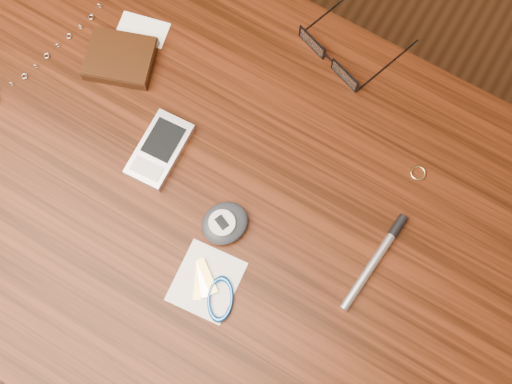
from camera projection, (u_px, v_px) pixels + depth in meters
ground at (233, 278)px, 1.63m from camera, size 3.80×3.80×0.00m
desk at (219, 218)px, 1.00m from camera, size 1.00×0.70×0.75m
wallet_and_card at (121, 58)px, 0.96m from camera, size 0.12×0.15×0.02m
eyeglasses at (332, 56)px, 0.96m from camera, size 0.16×0.16×0.03m
gold_ring at (418, 173)px, 0.92m from camera, size 0.03×0.03×0.00m
pda_phone at (160, 150)px, 0.92m from camera, size 0.06×0.11×0.02m
pedometer at (225, 223)px, 0.89m from camera, size 0.08×0.08×0.03m
notepad_keys at (214, 291)px, 0.87m from camera, size 0.11×0.10×0.01m
silver_pen at (379, 254)px, 0.88m from camera, size 0.03×0.16×0.01m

